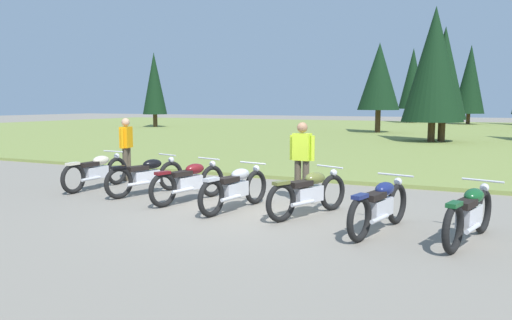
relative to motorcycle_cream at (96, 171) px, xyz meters
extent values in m
plane|color=gray|center=(4.21, -0.55, -0.44)|extent=(140.00, 140.00, 0.00)
cube|color=olive|center=(4.21, 25.11, -0.39)|extent=(80.00, 44.00, 0.10)
cylinder|color=#47331E|center=(6.29, 17.38, 0.13)|extent=(0.36, 0.36, 1.13)
cone|color=black|center=(6.29, 17.38, 3.58)|extent=(3.07, 3.07, 5.79)
cylinder|color=#47331E|center=(7.76, 41.18, 0.12)|extent=(0.36, 0.36, 1.11)
cone|color=black|center=(7.76, 41.18, 3.88)|extent=(2.77, 2.77, 6.41)
cylinder|color=#47331E|center=(2.39, 42.96, 0.33)|extent=(0.36, 0.36, 1.53)
cone|color=black|center=(2.39, 42.96, 4.16)|extent=(2.69, 2.69, 6.13)
cylinder|color=#47331E|center=(6.76, 17.64, 0.18)|extent=(0.36, 0.36, 1.24)
cone|color=black|center=(6.76, 17.64, 3.15)|extent=(2.31, 2.31, 4.68)
cylinder|color=#47331E|center=(-16.21, 24.64, 0.14)|extent=(0.36, 0.36, 1.16)
cone|color=black|center=(-16.21, 24.64, 3.29)|extent=(2.01, 2.01, 5.12)
cylinder|color=#47331E|center=(2.32, 24.34, 0.37)|extent=(0.36, 0.36, 1.63)
cone|color=black|center=(2.32, 24.34, 3.42)|extent=(2.79, 2.79, 4.47)
torus|color=black|center=(0.03, 0.69, -0.09)|extent=(0.13, 0.70, 0.70)
torus|color=black|center=(-0.04, -0.71, -0.09)|extent=(0.13, 0.70, 0.70)
cube|color=silver|center=(0.00, -0.01, -0.04)|extent=(0.23, 0.65, 0.28)
ellipsoid|color=beige|center=(0.01, 0.17, 0.24)|extent=(0.28, 0.49, 0.22)
cube|color=black|center=(-0.01, -0.23, 0.18)|extent=(0.24, 0.49, 0.10)
cube|color=beige|center=(-0.04, -0.71, 0.25)|extent=(0.15, 0.33, 0.06)
cylinder|color=silver|center=(0.03, 0.59, 0.42)|extent=(0.62, 0.06, 0.03)
sphere|color=silver|center=(0.03, 0.71, 0.29)|extent=(0.14, 0.14, 0.14)
cylinder|color=silver|center=(0.12, -0.32, -0.14)|extent=(0.10, 0.55, 0.07)
torus|color=black|center=(1.76, 0.56, -0.09)|extent=(0.31, 0.70, 0.70)
torus|color=black|center=(1.33, -0.77, -0.09)|extent=(0.31, 0.70, 0.70)
cube|color=silver|center=(1.54, -0.11, -0.04)|extent=(0.39, 0.67, 0.28)
ellipsoid|color=black|center=(1.60, 0.07, 0.24)|extent=(0.40, 0.54, 0.22)
cube|color=black|center=(1.47, -0.31, 0.18)|extent=(0.36, 0.52, 0.10)
cube|color=black|center=(1.33, -0.77, 0.25)|extent=(0.23, 0.35, 0.06)
cylinder|color=silver|center=(1.73, 0.47, 0.42)|extent=(0.60, 0.22, 0.03)
sphere|color=silver|center=(1.76, 0.58, 0.29)|extent=(0.14, 0.14, 0.14)
cylinder|color=silver|center=(1.58, -0.43, -0.14)|extent=(0.24, 0.54, 0.07)
torus|color=black|center=(3.04, 0.27, -0.09)|extent=(0.27, 0.70, 0.70)
torus|color=black|center=(2.69, -1.09, -0.09)|extent=(0.27, 0.70, 0.70)
cube|color=silver|center=(2.87, -0.41, -0.04)|extent=(0.35, 0.67, 0.28)
ellipsoid|color=maroon|center=(2.91, -0.23, 0.24)|extent=(0.37, 0.53, 0.22)
cube|color=black|center=(2.81, -0.62, 0.18)|extent=(0.33, 0.52, 0.10)
cube|color=maroon|center=(2.69, -1.09, 0.25)|extent=(0.22, 0.34, 0.06)
cylinder|color=silver|center=(3.02, 0.17, 0.42)|extent=(0.61, 0.19, 0.03)
sphere|color=silver|center=(3.05, 0.29, 0.29)|extent=(0.14, 0.14, 0.14)
cylinder|color=silver|center=(2.93, -0.73, -0.14)|extent=(0.20, 0.55, 0.07)
torus|color=black|center=(4.24, -0.03, -0.09)|extent=(0.23, 0.71, 0.70)
torus|color=black|center=(3.97, -1.41, -0.09)|extent=(0.23, 0.71, 0.70)
cube|color=silver|center=(4.10, -0.72, -0.04)|extent=(0.32, 0.67, 0.28)
ellipsoid|color=#B7B7BC|center=(4.14, -0.54, 0.24)|extent=(0.35, 0.52, 0.22)
cube|color=black|center=(4.06, -0.94, 0.18)|extent=(0.31, 0.51, 0.10)
cube|color=#B7B7BC|center=(3.97, -1.41, 0.25)|extent=(0.20, 0.34, 0.06)
cylinder|color=silver|center=(4.22, -0.13, 0.42)|extent=(0.62, 0.15, 0.03)
sphere|color=silver|center=(4.24, -0.01, 0.29)|extent=(0.14, 0.14, 0.14)
cylinder|color=silver|center=(4.19, -1.04, -0.14)|extent=(0.17, 0.55, 0.07)
torus|color=black|center=(5.83, 0.04, -0.09)|extent=(0.37, 0.68, 0.70)
torus|color=black|center=(5.26, -1.24, -0.09)|extent=(0.37, 0.68, 0.70)
cube|color=silver|center=(5.55, -0.60, -0.04)|extent=(0.44, 0.67, 0.28)
ellipsoid|color=brown|center=(5.62, -0.43, 0.24)|extent=(0.43, 0.54, 0.22)
cube|color=black|center=(5.46, -0.80, 0.18)|extent=(0.39, 0.53, 0.10)
cube|color=brown|center=(5.26, -1.24, 0.25)|extent=(0.26, 0.35, 0.06)
cylinder|color=silver|center=(5.79, -0.05, 0.42)|extent=(0.58, 0.28, 0.03)
sphere|color=silver|center=(5.84, 0.06, 0.29)|extent=(0.14, 0.14, 0.14)
cylinder|color=silver|center=(5.55, -0.93, -0.14)|extent=(0.29, 0.53, 0.07)
torus|color=black|center=(7.11, -0.54, -0.09)|extent=(0.27, 0.70, 0.70)
torus|color=black|center=(6.77, -1.90, -0.09)|extent=(0.27, 0.70, 0.70)
cube|color=silver|center=(6.94, -1.22, -0.04)|extent=(0.35, 0.67, 0.28)
ellipsoid|color=navy|center=(6.99, -1.04, 0.24)|extent=(0.37, 0.53, 0.22)
cube|color=black|center=(6.89, -1.43, 0.18)|extent=(0.33, 0.52, 0.10)
cube|color=navy|center=(6.77, -1.90, 0.25)|extent=(0.21, 0.34, 0.06)
cylinder|color=silver|center=(7.09, -0.64, 0.42)|extent=(0.61, 0.18, 0.03)
sphere|color=silver|center=(7.12, -0.52, 0.29)|extent=(0.14, 0.14, 0.14)
cylinder|color=silver|center=(7.00, -1.54, -0.14)|extent=(0.20, 0.55, 0.07)
torus|color=black|center=(8.45, -0.59, -0.09)|extent=(0.29, 0.70, 0.70)
torus|color=black|center=(8.06, -1.93, -0.09)|extent=(0.29, 0.70, 0.70)
cube|color=silver|center=(8.25, -1.26, -0.04)|extent=(0.37, 0.67, 0.28)
ellipsoid|color=#144C23|center=(8.30, -1.09, 0.24)|extent=(0.38, 0.53, 0.22)
cube|color=black|center=(8.19, -1.47, 0.18)|extent=(0.34, 0.52, 0.10)
cube|color=#144C23|center=(8.06, -1.93, 0.25)|extent=(0.22, 0.35, 0.06)
cylinder|color=silver|center=(8.42, -0.68, 0.42)|extent=(0.60, 0.20, 0.03)
sphere|color=silver|center=(8.45, -0.57, 0.29)|extent=(0.14, 0.14, 0.14)
cylinder|color=silver|center=(8.30, -1.59, -0.14)|extent=(0.22, 0.55, 0.07)
cylinder|color=#4C4233|center=(-0.21, 1.45, 0.00)|extent=(0.14, 0.14, 0.88)
cylinder|color=#4C4233|center=(-0.17, 1.27, 0.00)|extent=(0.14, 0.14, 0.88)
cube|color=orange|center=(-0.19, 1.36, 0.72)|extent=(0.30, 0.40, 0.56)
sphere|color=tan|center=(-0.19, 1.36, 1.12)|extent=(0.22, 0.22, 0.22)
cylinder|color=orange|center=(-0.25, 1.58, 0.70)|extent=(0.09, 0.09, 0.52)
cylinder|color=orange|center=(-0.14, 1.13, 0.70)|extent=(0.09, 0.09, 0.52)
cylinder|color=#4C4233|center=(4.94, 0.56, 0.00)|extent=(0.14, 0.14, 0.88)
cylinder|color=#4C4233|center=(5.12, 0.55, 0.00)|extent=(0.14, 0.14, 0.88)
cube|color=#C6E52D|center=(5.03, 0.55, 0.72)|extent=(0.37, 0.24, 0.56)
sphere|color=#9E7051|center=(5.03, 0.55, 1.12)|extent=(0.22, 0.22, 0.22)
cylinder|color=#C6E52D|center=(4.80, 0.57, 0.70)|extent=(0.09, 0.09, 0.52)
cylinder|color=#C6E52D|center=(5.26, 0.54, 0.70)|extent=(0.09, 0.09, 0.52)
camera|label=1|loc=(8.24, -8.90, 1.61)|focal=33.81mm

